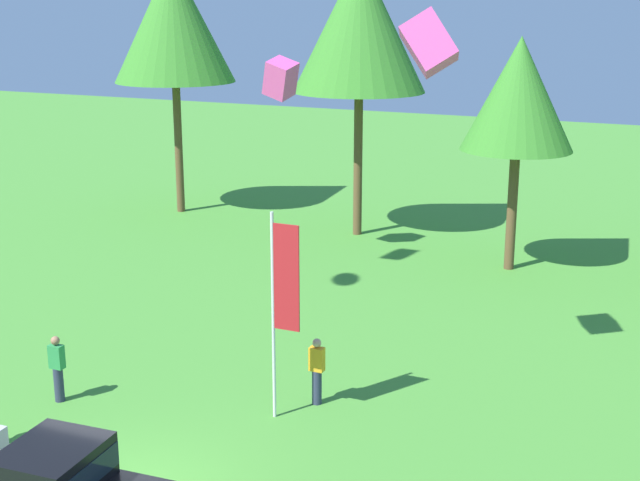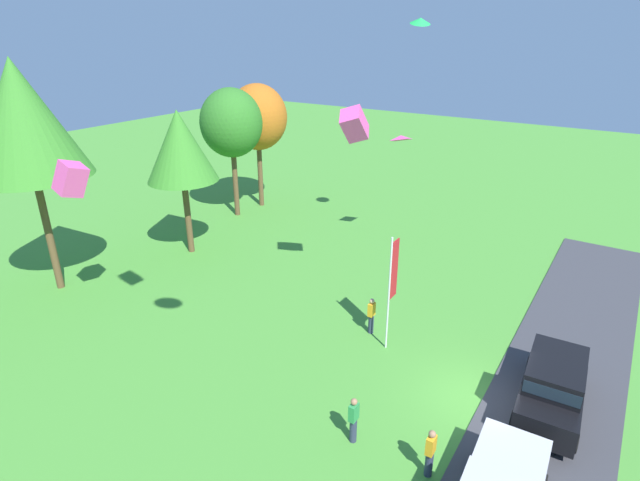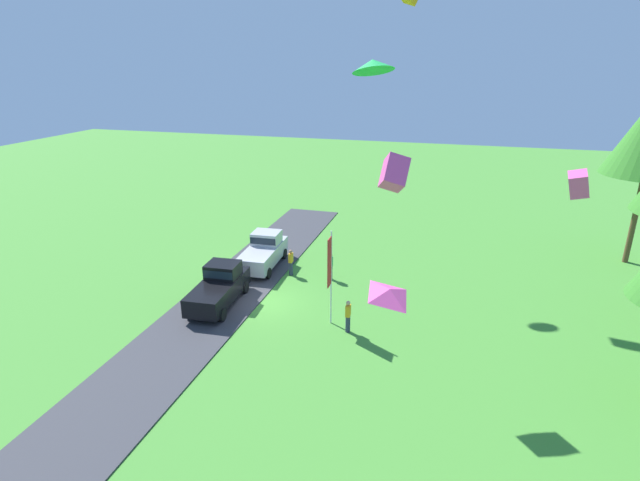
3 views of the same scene
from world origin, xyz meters
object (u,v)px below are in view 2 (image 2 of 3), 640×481
(tree_right_of_center, at_px, (231,123))
(kite_box_mid_center, at_px, (71,179))
(kite_delta_near_flag, at_px, (420,21))
(person_watching_sky, at_px, (430,453))
(person_on_lawn, at_px, (353,420))
(tree_far_left, at_px, (180,146))
(tree_center_back, at_px, (22,119))
(tree_far_right, at_px, (258,118))
(flag_banner, at_px, (392,278))
(person_beside_suv, at_px, (371,315))
(kite_diamond_over_trees, at_px, (401,138))
(kite_box_low_drifter, at_px, (354,124))
(car_pickup_far_end, at_px, (553,387))

(tree_right_of_center, bearing_deg, kite_box_mid_center, -162.46)
(kite_box_mid_center, distance_m, kite_delta_near_flag, 18.10)
(person_watching_sky, bearing_deg, tree_right_of_center, 55.12)
(person_on_lawn, height_order, tree_far_left, tree_far_left)
(tree_center_back, height_order, kite_delta_near_flag, kite_delta_near_flag)
(person_watching_sky, xyz_separation_m, tree_far_right, (16.65, 20.04, 5.67))
(flag_banner, bearing_deg, person_beside_suv, 69.07)
(tree_far_right, relative_size, kite_diamond_over_trees, 8.09)
(kite_box_mid_center, relative_size, kite_box_low_drifter, 1.01)
(flag_banner, bearing_deg, kite_diamond_over_trees, 24.01)
(person_watching_sky, distance_m, tree_center_back, 21.92)
(person_beside_suv, height_order, tree_far_right, tree_far_right)
(tree_center_back, bearing_deg, kite_delta_near_flag, -43.15)
(car_pickup_far_end, bearing_deg, kite_box_low_drifter, 73.08)
(kite_delta_near_flag, height_order, kite_box_low_drifter, kite_delta_near_flag)
(kite_box_mid_center, relative_size, kite_diamond_over_trees, 1.14)
(kite_box_low_drifter, bearing_deg, tree_far_left, 90.23)
(kite_box_low_drifter, bearing_deg, kite_delta_near_flag, 1.99)
(kite_box_low_drifter, bearing_deg, tree_center_back, 117.66)
(tree_center_back, distance_m, tree_right_of_center, 13.44)
(tree_far_right, bearing_deg, tree_right_of_center, 177.58)
(tree_center_back, xyz_separation_m, tree_right_of_center, (13.27, -0.35, -2.09))
(kite_box_mid_center, bearing_deg, tree_right_of_center, 17.54)
(tree_center_back, bearing_deg, flag_banner, -74.25)
(tree_far_left, height_order, flag_banner, tree_far_left)
(tree_far_right, bearing_deg, kite_box_mid_center, -165.37)
(kite_diamond_over_trees, xyz_separation_m, kite_delta_near_flag, (-0.08, -0.71, 5.98))
(car_pickup_far_end, height_order, kite_box_mid_center, kite_box_mid_center)
(kite_box_mid_center, xyz_separation_m, kite_diamond_over_trees, (15.11, -7.47, -0.09))
(tree_far_right, bearing_deg, person_watching_sky, -129.72)
(person_beside_suv, height_order, tree_right_of_center, tree_right_of_center)
(tree_far_left, distance_m, tree_right_of_center, 6.64)
(person_watching_sky, distance_m, tree_right_of_center, 25.20)
(person_on_lawn, relative_size, kite_box_mid_center, 1.37)
(kite_box_mid_center, relative_size, kite_delta_near_flag, 1.20)
(car_pickup_far_end, xyz_separation_m, kite_box_low_drifter, (2.95, 9.69, 7.53))
(tree_far_right, height_order, kite_delta_near_flag, kite_delta_near_flag)
(person_watching_sky, xyz_separation_m, tree_center_back, (0.78, 20.50, 7.73))
(person_on_lawn, distance_m, kite_box_low_drifter, 11.94)
(person_beside_suv, xyz_separation_m, flag_banner, (-0.40, -1.05, 2.31))
(person_beside_suv, distance_m, person_on_lawn, 6.39)
(kite_box_mid_center, bearing_deg, tree_far_left, 17.71)
(person_on_lawn, relative_size, tree_far_right, 0.19)
(car_pickup_far_end, bearing_deg, tree_far_left, 82.00)
(tree_right_of_center, height_order, kite_diamond_over_trees, tree_right_of_center)
(kite_box_low_drifter, bearing_deg, tree_right_of_center, 64.10)
(person_on_lawn, distance_m, kite_diamond_over_trees, 16.92)
(person_on_lawn, xyz_separation_m, kite_box_low_drifter, (7.81, 4.62, 7.76))
(kite_diamond_over_trees, bearing_deg, kite_delta_near_flag, -96.44)
(car_pickup_far_end, xyz_separation_m, kite_delta_near_flag, (9.91, 9.94, 11.64))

